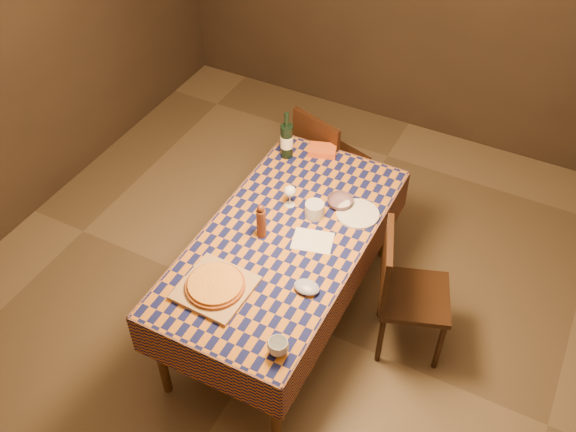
{
  "coord_description": "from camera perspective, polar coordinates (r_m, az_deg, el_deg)",
  "views": [
    {
      "loc": [
        1.25,
        -2.36,
        3.52
      ],
      "look_at": [
        0.0,
        0.05,
        0.9
      ],
      "focal_mm": 40.0,
      "sensor_mm": 36.0,
      "label": 1
    }
  ],
  "objects": [
    {
      "name": "bowl",
      "position": [
        4.03,
        4.65,
        1.25
      ],
      "size": [
        0.19,
        0.19,
        0.05
      ],
      "primitive_type": "imported",
      "rotation": [
        0.0,
        0.0,
        -0.17
      ],
      "color": "#684B57",
      "rests_on": "dining_table"
    },
    {
      "name": "chair_far",
      "position": [
        4.8,
        3.34,
        5.19
      ],
      "size": [
        0.53,
        0.53,
        0.93
      ],
      "color": "black",
      "rests_on": "ground"
    },
    {
      "name": "chair_right",
      "position": [
        3.96,
        10.13,
        -6.26
      ],
      "size": [
        0.54,
        0.54,
        0.93
      ],
      "color": "black",
      "rests_on": "ground"
    },
    {
      "name": "tumbler",
      "position": [
        3.29,
        -0.89,
        -11.56
      ],
      "size": [
        0.13,
        0.13,
        0.09
      ],
      "primitive_type": "imported",
      "rotation": [
        0.0,
        0.0,
        0.2
      ],
      "color": "silver",
      "rests_on": "dining_table"
    },
    {
      "name": "cutting_board",
      "position": [
        3.58,
        -6.45,
        -6.39
      ],
      "size": [
        0.39,
        0.39,
        0.02
      ],
      "primitive_type": "cube",
      "rotation": [
        0.0,
        0.0,
        -0.04
      ],
      "color": "tan",
      "rests_on": "dining_table"
    },
    {
      "name": "pepper_mill",
      "position": [
        3.77,
        -2.4,
        -0.5
      ],
      "size": [
        0.06,
        0.06,
        0.24
      ],
      "color": "#532513",
      "rests_on": "dining_table"
    },
    {
      "name": "wine_bottle",
      "position": [
        4.33,
        -0.12,
        6.75
      ],
      "size": [
        0.12,
        0.12,
        0.35
      ],
      "color": "black",
      "rests_on": "dining_table"
    },
    {
      "name": "room",
      "position": [
        3.45,
        -0.38,
        4.88
      ],
      "size": [
        5.0,
        5.1,
        2.7
      ],
      "color": "brown",
      "rests_on": "ground"
    },
    {
      "name": "flour_patch",
      "position": [
        3.82,
        2.2,
        -2.21
      ],
      "size": [
        0.28,
        0.24,
        0.0
      ],
      "primitive_type": "cube",
      "rotation": [
        0.0,
        0.0,
        0.25
      ],
      "color": "white",
      "rests_on": "dining_table"
    },
    {
      "name": "wine_glass",
      "position": [
        3.97,
        0.16,
        2.15
      ],
      "size": [
        0.08,
        0.08,
        0.15
      ],
      "color": "white",
      "rests_on": "dining_table"
    },
    {
      "name": "deli_tub",
      "position": [
        3.94,
        2.37,
        0.54
      ],
      "size": [
        0.15,
        0.15,
        0.1
      ],
      "primitive_type": "cylinder",
      "rotation": [
        0.0,
        0.0,
        0.39
      ],
      "color": "silver",
      "rests_on": "dining_table"
    },
    {
      "name": "dining_table",
      "position": [
        3.89,
        -0.34,
        -2.64
      ],
      "size": [
        0.94,
        1.84,
        0.77
      ],
      "color": "brown",
      "rests_on": "ground"
    },
    {
      "name": "white_plate",
      "position": [
        3.99,
        6.21,
        0.19
      ],
      "size": [
        0.33,
        0.33,
        0.02
      ],
      "primitive_type": "cylinder",
      "rotation": [
        0.0,
        0.0,
        0.29
      ],
      "color": "silver",
      "rests_on": "dining_table"
    },
    {
      "name": "pizza",
      "position": [
        3.56,
        -6.49,
        -6.1
      ],
      "size": [
        0.35,
        0.35,
        0.03
      ],
      "color": "#954418",
      "rests_on": "cutting_board"
    },
    {
      "name": "flour_bag",
      "position": [
        3.55,
        1.67,
        -6.34
      ],
      "size": [
        0.16,
        0.12,
        0.04
      ],
      "primitive_type": "ellipsoid",
      "rotation": [
        0.0,
        0.0,
        0.08
      ],
      "color": "#9095B9",
      "rests_on": "dining_table"
    },
    {
      "name": "takeout_container",
      "position": [
        4.43,
        3.09,
        5.85
      ],
      "size": [
        0.22,
        0.18,
        0.05
      ],
      "primitive_type": "cube",
      "rotation": [
        0.0,
        0.0,
        0.32
      ],
      "color": "#D3511B",
      "rests_on": "dining_table"
    }
  ]
}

